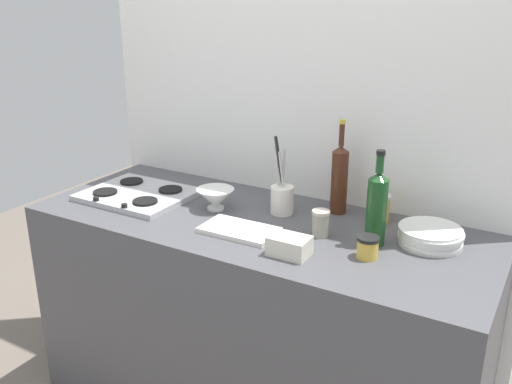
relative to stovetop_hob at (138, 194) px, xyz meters
The scene contains 13 objects.
counter_block 0.74m from the stovetop_hob, ahead, with size 1.80×0.70×0.90m, color #4C4C51.
backsplash_panel 0.78m from the stovetop_hob, 35.24° to the left, with size 1.90×0.06×2.49m, color white.
stovetop_hob is the anchor object (origin of this frame).
plate_stack 1.21m from the stovetop_hob, ahead, with size 0.23×0.23×0.06m.
wine_bottle_leftmost 1.04m from the stovetop_hob, ahead, with size 0.07×0.07×0.34m.
wine_bottle_mid_left 0.86m from the stovetop_hob, 18.53° to the left, with size 0.07×0.07×0.38m.
mixing_bowl 0.37m from the stovetop_hob, ahead, with size 0.15×0.15×0.09m.
butter_dish 0.83m from the stovetop_hob, 11.83° to the right, with size 0.14×0.10×0.07m, color silver.
utensil_crock 0.64m from the stovetop_hob, 13.68° to the left, with size 0.09×0.09×0.31m.
condiment_jar_front 0.84m from the stovetop_hob, ahead, with size 0.07×0.07×0.10m.
condiment_jar_rear 1.05m from the stovetop_hob, ahead, with size 0.08×0.08×0.07m.
condiment_jar_spare 1.02m from the stovetop_hob, 15.11° to the left, with size 0.08×0.08×0.11m.
cutting_board 0.58m from the stovetop_hob, ahead, with size 0.28×0.16×0.02m, color silver.
Camera 1 is at (1.00, -1.72, 1.73)m, focal length 39.16 mm.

